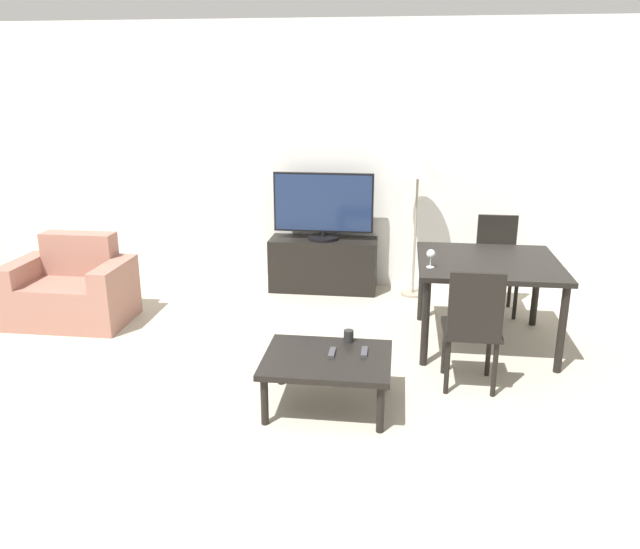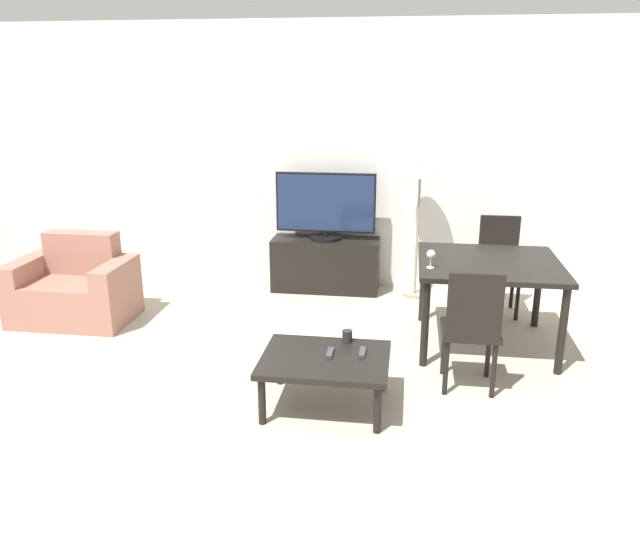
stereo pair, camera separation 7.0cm
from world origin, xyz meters
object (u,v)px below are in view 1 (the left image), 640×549
Objects in this scene: tv at (323,206)px; dining_chair_far at (496,259)px; armchair at (73,291)px; dining_chair_near at (473,324)px; dining_table at (488,270)px; remote_primary at (332,353)px; remote_secondary at (364,352)px; coffee_table at (327,363)px; cup_white_near at (349,336)px; wine_glass_left at (431,255)px; tv_stand at (323,265)px; floor_lamp at (418,168)px.

tv is 1.13× the size of dining_chair_far.
dining_chair_near is at bearing -14.70° from armchair.
dining_table is 0.89m from dining_chair_near.
remote_primary and remote_secondary have the same top height.
dining_table is (1.17, 1.22, 0.32)m from coffee_table.
dining_chair_near is 0.87m from cup_white_near.
dining_chair_near reaches higher than wine_glass_left.
dining_chair_far is at bearing 76.97° from dining_chair_near.
tv_stand is 1.98m from dining_table.
tv_stand is 1.22× the size of dining_chair_near.
tv is 1.20× the size of coffee_table.
floor_lamp is (0.60, 2.40, 0.98)m from coffee_table.
wine_glass_left is at bearing -121.07° from dining_chair_far.
dining_chair_near is 6.20× the size of wine_glass_left.
tv reaches higher than wine_glass_left.
tv_stand is 7.36× the size of remote_secondary.
remote_secondary is (2.73, -1.19, 0.09)m from armchair.
tv_stand is 1.90m from wine_glass_left.
remote_primary is (-1.34, -2.02, -0.13)m from dining_chair_far.
coffee_table is 2.49m from dining_chair_far.
remote_secondary is at bearing -56.33° from cup_white_near.
tv is 1.13× the size of dining_chair_near.
coffee_table is 5.65× the size of remote_secondary.
tv_stand is at bearing 90.00° from tv.
tv is 6.79× the size of remote_primary.
dining_chair_far is at bearing -12.50° from tv.
coffee_table is 5.65× the size of remote_primary.
floor_lamp is 2.60m from remote_primary.
remote_secondary is at bearing 19.82° from coffee_table.
dining_chair_far is 2.28m from remote_secondary.
dining_chair_near is 1.01m from remote_primary.
armchair is at bearing -168.36° from dining_chair_far.
cup_white_near is at bearing -78.34° from tv_stand.
armchair is at bearing 165.30° from dining_chair_near.
cup_white_near is (-1.05, -0.95, -0.24)m from dining_table.
dining_chair_near is 10.60× the size of cup_white_near.
remote_primary is (0.03, 0.05, 0.05)m from coffee_table.
armchair reaches higher than remote_primary.
dining_table is 1.47m from floor_lamp.
cup_white_near is at bearing -173.42° from dining_chair_near.
tv_stand is 2.47m from coffee_table.
coffee_table is 1.28m from wine_glass_left.
cup_white_near is (2.61, -1.01, 0.12)m from armchair.
tv_stand is 2.47m from dining_chair_near.
remote_secondary reaches higher than coffee_table.
remote_primary is (-0.95, -0.32, -0.13)m from dining_chair_near.
remote_primary is 1.00× the size of remote_secondary.
tv_stand is 1.22× the size of dining_chair_far.
wine_glass_left is at bearing -86.52° from floor_lamp.
armchair is 0.69× the size of floor_lamp.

